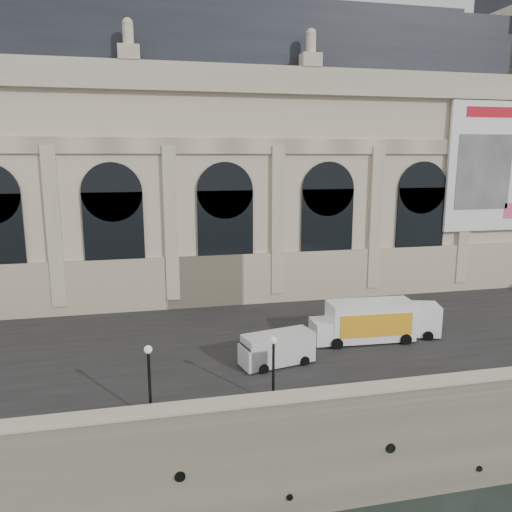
{
  "coord_description": "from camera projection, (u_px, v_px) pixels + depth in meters",
  "views": [
    {
      "loc": [
        -11.15,
        -23.66,
        20.02
      ],
      "look_at": [
        -1.05,
        22.0,
        10.71
      ],
      "focal_mm": 35.0,
      "sensor_mm": 36.0,
      "label": 1
    }
  ],
  "objects": [
    {
      "name": "van_c",
      "position": [
        397.0,
        319.0,
        39.63
      ],
      "size": [
        6.24,
        3.71,
        2.61
      ],
      "color": "white",
      "rests_on": "quay"
    },
    {
      "name": "parapet",
      "position": [
        356.0,
        398.0,
        28.21
      ],
      "size": [
        160.0,
        1.4,
        1.21
      ],
      "color": "gray",
      "rests_on": "quay"
    },
    {
      "name": "street",
      "position": [
        289.0,
        329.0,
        41.16
      ],
      "size": [
        160.0,
        24.0,
        0.06
      ],
      "primitive_type": "cube",
      "color": "#2D2D2D",
      "rests_on": "quay"
    },
    {
      "name": "museum",
      "position": [
        193.0,
        160.0,
        53.36
      ],
      "size": [
        69.0,
        18.7,
        29.1
      ],
      "color": "beige",
      "rests_on": "quay"
    },
    {
      "name": "quay",
      "position": [
        242.0,
        297.0,
        61.86
      ],
      "size": [
        160.0,
        70.0,
        6.0
      ],
      "primitive_type": "cube",
      "color": "gray",
      "rests_on": "ground"
    },
    {
      "name": "ground",
      "position": [
        355.0,
        508.0,
        28.93
      ],
      "size": [
        260.0,
        260.0,
        0.0
      ],
      "primitive_type": "plane",
      "color": "black",
      "rests_on": "ground"
    },
    {
      "name": "lamp_left",
      "position": [
        150.0,
        384.0,
        26.55
      ],
      "size": [
        0.44,
        0.44,
        4.31
      ],
      "color": "black",
      "rests_on": "quay"
    },
    {
      "name": "box_truck",
      "position": [
        365.0,
        322.0,
        38.3
      ],
      "size": [
        7.94,
        3.11,
        3.15
      ],
      "color": "white",
      "rests_on": "quay"
    },
    {
      "name": "van_b",
      "position": [
        274.0,
        350.0,
        33.93
      ],
      "size": [
        5.34,
        2.94,
        2.25
      ],
      "color": "silver",
      "rests_on": "quay"
    },
    {
      "name": "lamp_right",
      "position": [
        273.0,
        371.0,
        28.44
      ],
      "size": [
        0.42,
        0.42,
        4.09
      ],
      "color": "black",
      "rests_on": "quay"
    }
  ]
}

